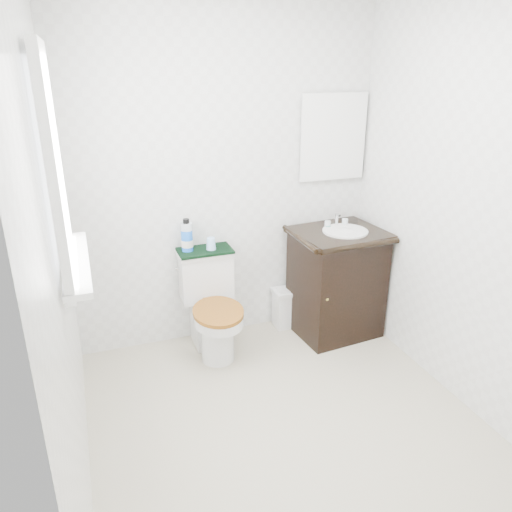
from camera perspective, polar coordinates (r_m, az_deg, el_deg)
floor at (r=3.05m, az=3.83°, el=-18.92°), size 2.40×2.40×0.00m
wall_back at (r=3.54m, az=-3.51°, el=8.79°), size 2.40×0.00×2.40m
wall_front at (r=1.54m, az=23.33°, el=-10.89°), size 2.40×0.00×2.40m
wall_left at (r=2.26m, az=-21.90°, el=-0.33°), size 0.00×2.40×2.40m
wall_right at (r=3.06m, az=23.77°, el=4.92°), size 0.00×2.40×2.40m
window at (r=2.40m, az=-22.28°, el=9.65°), size 0.02×0.70×0.90m
mirror at (r=3.78m, az=8.78°, el=13.26°), size 0.50×0.02×0.60m
toilet at (r=3.59m, az=-5.15°, el=-6.09°), size 0.39×0.62×0.72m
vanity at (r=3.81m, az=9.19°, el=-2.72°), size 0.68×0.60×0.92m
trash_bin at (r=3.96m, az=3.54°, el=-5.87°), size 0.22×0.17×0.31m
towel at (r=3.53m, az=-5.86°, el=0.63°), size 0.38×0.22×0.02m
mouthwash_bottle at (r=3.48m, az=-7.91°, el=2.24°), size 0.08×0.08×0.23m
cup at (r=3.50m, az=-5.17°, el=1.43°), size 0.07×0.07×0.09m
soap_bar at (r=3.72m, az=8.25°, el=3.32°), size 0.06×0.04×0.02m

